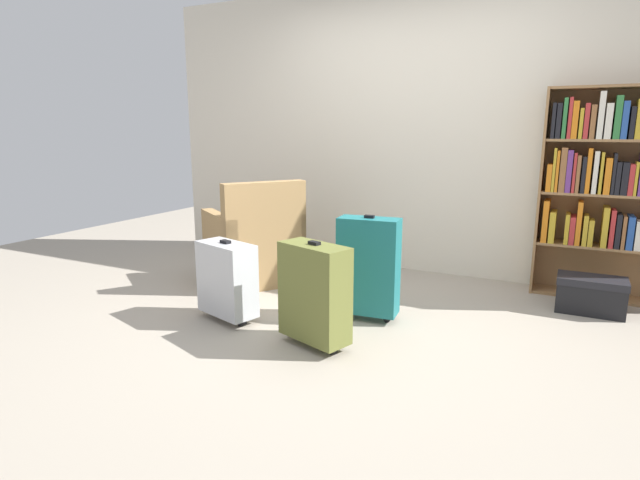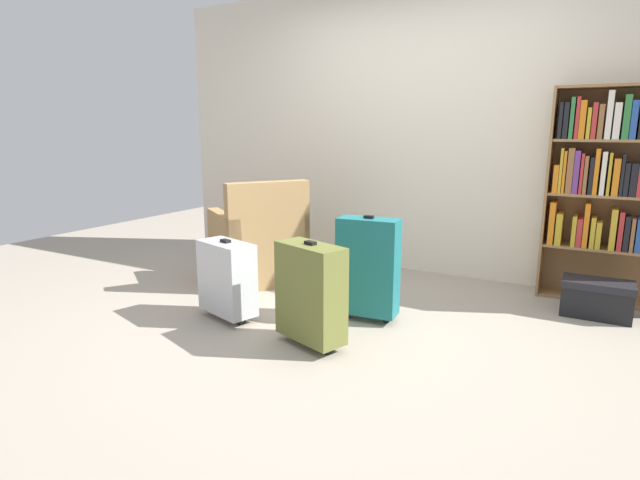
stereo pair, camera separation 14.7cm
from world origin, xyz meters
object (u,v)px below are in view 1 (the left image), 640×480
storage_box (591,294)px  suitcase_olive (314,292)px  mug (317,285)px  suitcase_silver (227,279)px  bookshelf (620,183)px  suitcase_teal (368,266)px  armchair (255,246)px

storage_box → suitcase_olive: (-1.53, -1.43, 0.21)m
mug → suitcase_silver: size_ratio=0.21×
bookshelf → suitcase_olive: bookshelf is taller
bookshelf → suitcase_teal: 2.06m
armchair → suitcase_olive: bearing=-42.1°
armchair → mug: bearing=1.1°
bookshelf → storage_box: (-0.12, -0.41, -0.78)m
storage_box → suitcase_teal: suitcase_teal is taller
armchair → storage_box: 2.67m
suitcase_teal → storage_box: bearing=31.3°
bookshelf → mug: bearing=-158.7°
suitcase_silver → suitcase_olive: suitcase_olive is taller
suitcase_silver → suitcase_olive: 0.75m
storage_box → suitcase_silver: 2.63m
bookshelf → armchair: bookshelf is taller
mug → suitcase_teal: 0.82m
storage_box → suitcase_teal: size_ratio=0.62×
suitcase_teal → mug: bearing=145.4°
armchair → storage_box: bearing=9.5°
suitcase_olive → storage_box: bearing=43.0°
armchair → storage_box: size_ratio=2.10×
storage_box → suitcase_olive: bearing=-137.0°
suitcase_olive → mug: bearing=116.1°
mug → suitcase_silver: bearing=-105.8°
suitcase_silver → suitcase_teal: bearing=27.8°
bookshelf → suitcase_olive: bearing=-132.1°
armchair → mug: (0.60, 0.01, -0.27)m
mug → suitcase_silver: (-0.25, -0.88, 0.25)m
bookshelf → suitcase_silver: 3.02m
suitcase_silver → suitcase_teal: size_ratio=0.77×
suitcase_silver → suitcase_teal: 0.98m
suitcase_silver → suitcase_teal: (0.87, 0.46, 0.08)m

